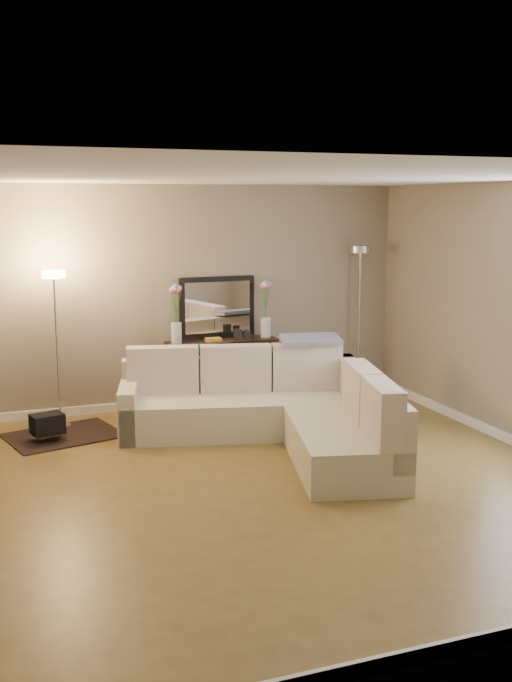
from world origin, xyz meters
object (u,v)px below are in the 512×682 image
object	(u,v)px
floor_lamp_lit	(56,318)
floor_lamp_unlit	(360,290)
console_table	(216,370)
sectional_sofa	(277,410)

from	to	relation	value
floor_lamp_lit	floor_lamp_unlit	distance (m)	3.71
console_table	floor_lamp_lit	xyz separation A→B (m)	(-1.82, -0.21, 0.74)
sectional_sofa	floor_lamp_lit	bearing A→B (deg)	147.85
floor_lamp_unlit	sectional_sofa	bearing A→B (deg)	-138.64
sectional_sofa	console_table	size ratio (longest dim) A/B	2.25
sectional_sofa	floor_lamp_lit	size ratio (longest dim) A/B	1.75
sectional_sofa	floor_lamp_lit	distance (m)	2.53
floor_lamp_lit	sectional_sofa	bearing A→B (deg)	-32.15
console_table	floor_lamp_lit	world-z (taller)	floor_lamp_lit
floor_lamp_unlit	console_table	bearing A→B (deg)	-179.69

